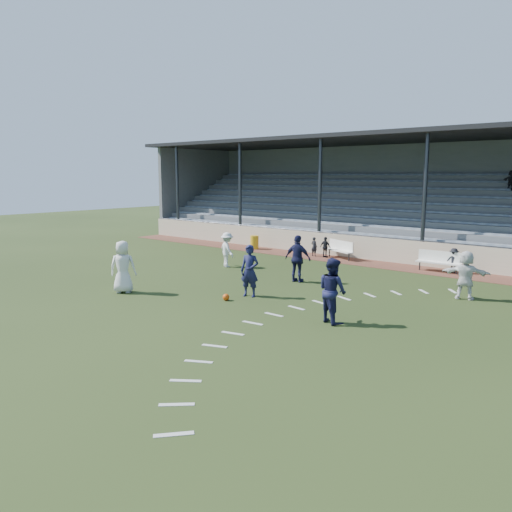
# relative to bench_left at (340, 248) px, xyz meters

# --- Properties ---
(ground) EXTENTS (90.00, 90.00, 0.00)m
(ground) POSITION_rel_bench_left_xyz_m (1.10, -10.81, -0.58)
(ground) COLOR #233114
(ground) RESTS_ON ground
(cinder_track) EXTENTS (34.00, 2.00, 0.02)m
(cinder_track) POSITION_rel_bench_left_xyz_m (1.10, -0.31, -0.57)
(cinder_track) COLOR #552D22
(cinder_track) RESTS_ON ground
(retaining_wall) EXTENTS (34.00, 0.18, 1.20)m
(retaining_wall) POSITION_rel_bench_left_xyz_m (1.10, 0.74, 0.02)
(retaining_wall) COLOR beige
(retaining_wall) RESTS_ON ground
(bench_left) EXTENTS (2.00, 1.19, 0.95)m
(bench_left) POSITION_rel_bench_left_xyz_m (0.00, 0.00, 0.00)
(bench_left) COLOR white
(bench_left) RESTS_ON cinder_track
(bench_right) EXTENTS (2.00, 0.47, 0.95)m
(bench_right) POSITION_rel_bench_left_xyz_m (5.40, -0.32, 0.00)
(bench_right) COLOR white
(bench_right) RESTS_ON cinder_track
(trash_bin) EXTENTS (0.50, 0.50, 0.80)m
(trash_bin) POSITION_rel_bench_left_xyz_m (-5.72, -0.31, -0.16)
(trash_bin) COLOR gold
(trash_bin) RESTS_ON cinder_track
(football) EXTENTS (0.24, 0.24, 0.24)m
(football) POSITION_rel_bench_left_xyz_m (1.51, -10.45, -0.46)
(football) COLOR #C9480B
(football) RESTS_ON ground
(player_white_lead) EXTENTS (1.15, 1.11, 1.99)m
(player_white_lead) POSITION_rel_bench_left_xyz_m (-2.34, -12.05, 0.41)
(player_white_lead) COLOR silver
(player_white_lead) RESTS_ON ground
(player_navy_lead) EXTENTS (0.81, 0.65, 1.92)m
(player_navy_lead) POSITION_rel_bench_left_xyz_m (1.75, -9.45, 0.38)
(player_navy_lead) COLOR #15173B
(player_navy_lead) RESTS_ON ground
(player_navy_mid) EXTENTS (1.18, 1.06, 1.99)m
(player_navy_mid) POSITION_rel_bench_left_xyz_m (5.79, -10.32, 0.41)
(player_navy_mid) COLOR #15173B
(player_navy_mid) RESTS_ON ground
(player_white_wing) EXTENTS (1.25, 0.99, 1.69)m
(player_white_wing) POSITION_rel_bench_left_xyz_m (-2.98, -5.62, 0.26)
(player_white_wing) COLOR silver
(player_white_wing) RESTS_ON ground
(player_navy_wing) EXTENTS (1.21, 0.63, 1.97)m
(player_navy_wing) POSITION_rel_bench_left_xyz_m (1.65, -6.25, 0.40)
(player_navy_wing) COLOR #15173B
(player_navy_wing) RESTS_ON ground
(player_white_back) EXTENTS (1.72, 0.89, 1.78)m
(player_white_back) POSITION_rel_bench_left_xyz_m (7.95, -4.77, 0.30)
(player_white_back) COLOR silver
(player_white_back) RESTS_ON ground
(sub_left_near) EXTENTS (0.40, 0.28, 1.05)m
(sub_left_near) POSITION_rel_bench_left_xyz_m (-1.49, -0.25, -0.04)
(sub_left_near) COLOR black
(sub_left_near) RESTS_ON cinder_track
(sub_left_far) EXTENTS (0.67, 0.31, 1.12)m
(sub_left_far) POSITION_rel_bench_left_xyz_m (-0.77, -0.24, -0.01)
(sub_left_far) COLOR black
(sub_left_far) RESTS_ON cinder_track
(sub_right) EXTENTS (0.81, 0.59, 1.13)m
(sub_right) POSITION_rel_bench_left_xyz_m (5.99, -0.13, -0.00)
(sub_right) COLOR black
(sub_right) RESTS_ON cinder_track
(grandstand) EXTENTS (34.60, 9.00, 6.61)m
(grandstand) POSITION_rel_bench_left_xyz_m (1.10, 5.46, 1.62)
(grandstand) COLOR slate
(grandstand) RESTS_ON ground
(penalty_arc) EXTENTS (3.89, 14.63, 0.01)m
(penalty_arc) POSITION_rel_bench_left_xyz_m (5.22, -10.81, -0.58)
(penalty_arc) COLOR silver
(penalty_arc) RESTS_ON ground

